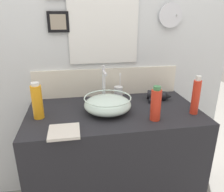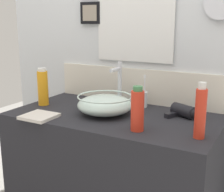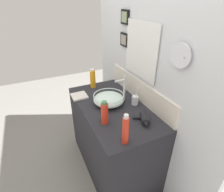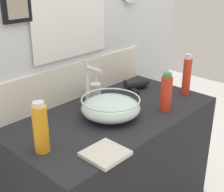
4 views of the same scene
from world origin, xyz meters
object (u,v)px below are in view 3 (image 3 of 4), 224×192
at_px(shampoo_bottle, 93,79).
at_px(hand_towel, 79,96).
at_px(glass_bowl_sink, 109,99).
at_px(soap_dispenser, 105,113).
at_px(toothbrush_cup, 135,100).
at_px(faucet, 123,87).
at_px(lotion_bottle, 126,130).
at_px(hair_drier, 144,119).

distance_m(shampoo_bottle, hand_towel, 0.28).
bearing_deg(hand_towel, glass_bowl_sink, 39.81).
xyz_separation_m(soap_dispenser, hand_towel, (-0.53, -0.07, -0.09)).
distance_m(toothbrush_cup, shampoo_bottle, 0.59).
distance_m(faucet, lotion_bottle, 0.60).
relative_size(hair_drier, lotion_bottle, 0.79).
distance_m(glass_bowl_sink, soap_dispenser, 0.31).
bearing_deg(glass_bowl_sink, hand_towel, -140.19).
bearing_deg(soap_dispenser, hand_towel, -172.59).
distance_m(lotion_bottle, hand_towel, 0.81).
xyz_separation_m(lotion_bottle, soap_dispenser, (-0.27, -0.04, -0.02)).
bearing_deg(soap_dispenser, hair_drier, 65.53).
relative_size(toothbrush_cup, soap_dispenser, 0.91).
bearing_deg(hand_towel, toothbrush_cup, 49.70).
height_order(lotion_bottle, soap_dispenser, lotion_bottle).
height_order(hair_drier, toothbrush_cup, toothbrush_cup).
height_order(glass_bowl_sink, toothbrush_cup, toothbrush_cup).
relative_size(faucet, hair_drier, 1.38).
xyz_separation_m(hair_drier, soap_dispenser, (-0.14, -0.30, 0.07)).
bearing_deg(lotion_bottle, glass_bowl_sink, 168.03).
distance_m(glass_bowl_sink, lotion_bottle, 0.55).
bearing_deg(hand_towel, soap_dispenser, 7.41).
distance_m(shampoo_bottle, soap_dispenser, 0.70).
relative_size(toothbrush_cup, shampoo_bottle, 0.86).
xyz_separation_m(toothbrush_cup, lotion_bottle, (0.42, -0.34, 0.07)).
bearing_deg(lotion_bottle, hand_towel, -172.19).
bearing_deg(hair_drier, lotion_bottle, -62.44).
height_order(hair_drier, lotion_bottle, lotion_bottle).
bearing_deg(hand_towel, shampoo_bottle, 125.90).
xyz_separation_m(hair_drier, hand_towel, (-0.66, -0.37, -0.02)).
distance_m(hair_drier, hand_towel, 0.76).
relative_size(lotion_bottle, soap_dispenser, 1.18).
height_order(faucet, toothbrush_cup, faucet).
bearing_deg(faucet, hair_drier, -1.76).
bearing_deg(soap_dispenser, toothbrush_cup, 110.41).
xyz_separation_m(glass_bowl_sink, soap_dispenser, (0.26, -0.15, 0.04)).
distance_m(toothbrush_cup, lotion_bottle, 0.54).
height_order(glass_bowl_sink, soap_dispenser, soap_dispenser).
bearing_deg(soap_dispenser, faucet, 129.61).
height_order(glass_bowl_sink, hair_drier, glass_bowl_sink).
distance_m(faucet, soap_dispenser, 0.41).
xyz_separation_m(toothbrush_cup, hand_towel, (-0.38, -0.45, -0.04)).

